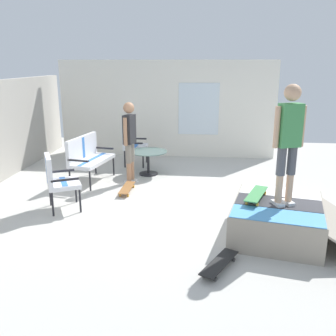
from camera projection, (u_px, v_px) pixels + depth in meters
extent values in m
cube|color=beige|center=(170.00, 206.00, 7.15)|extent=(12.00, 12.00, 0.10)
cube|color=white|center=(166.00, 109.00, 10.46)|extent=(0.20, 6.00, 2.65)
cube|color=silver|center=(199.00, 109.00, 10.25)|extent=(0.03, 1.10, 1.40)
cube|color=gray|center=(277.00, 219.00, 5.76)|extent=(1.81, 1.60, 0.53)
cube|color=#4C99D8|center=(277.00, 216.00, 5.20)|extent=(0.75, 1.34, 0.01)
cube|color=#333338|center=(278.00, 203.00, 5.68)|extent=(0.75, 1.34, 0.01)
cube|color=silver|center=(280.00, 192.00, 6.16)|extent=(0.75, 1.34, 0.01)
cylinder|color=#B2B2B7|center=(237.00, 200.00, 5.88)|extent=(1.49, 0.36, 0.05)
cylinder|color=black|center=(90.00, 181.00, 7.76)|extent=(0.04, 0.04, 0.44)
cylinder|color=black|center=(114.00, 166.00, 8.84)|extent=(0.04, 0.04, 0.44)
cylinder|color=black|center=(70.00, 179.00, 7.89)|extent=(0.04, 0.04, 0.44)
cylinder|color=black|center=(96.00, 165.00, 8.97)|extent=(0.04, 0.04, 0.44)
cube|color=silver|center=(92.00, 161.00, 8.29)|extent=(1.33, 0.76, 0.08)
cube|color=#3872C6|center=(92.00, 159.00, 8.28)|extent=(1.21, 0.31, 0.00)
cube|color=silver|center=(82.00, 147.00, 8.28)|extent=(1.24, 0.30, 0.50)
cube|color=#3872C6|center=(82.00, 147.00, 8.28)|extent=(0.11, 0.10, 0.46)
cube|color=black|center=(78.00, 161.00, 7.69)|extent=(0.12, 0.47, 0.04)
cube|color=black|center=(104.00, 148.00, 8.81)|extent=(0.12, 0.47, 0.04)
cylinder|color=black|center=(143.00, 159.00, 9.45)|extent=(0.04, 0.04, 0.44)
cylinder|color=black|center=(147.00, 154.00, 9.97)|extent=(0.04, 0.04, 0.44)
cylinder|color=black|center=(125.00, 159.00, 9.50)|extent=(0.04, 0.04, 0.44)
cylinder|color=black|center=(129.00, 154.00, 10.01)|extent=(0.04, 0.04, 0.44)
cube|color=silver|center=(136.00, 147.00, 9.66)|extent=(0.62, 0.55, 0.08)
cube|color=#3872C6|center=(136.00, 145.00, 9.65)|extent=(0.58, 0.10, 0.00)
cube|color=silver|center=(126.00, 136.00, 9.61)|extent=(0.62, 0.08, 0.50)
cube|color=#3872C6|center=(126.00, 136.00, 9.61)|extent=(0.10, 0.08, 0.46)
cube|color=black|center=(133.00, 143.00, 9.34)|extent=(0.04, 0.47, 0.04)
cube|color=black|center=(138.00, 139.00, 9.89)|extent=(0.04, 0.47, 0.04)
cylinder|color=black|center=(80.00, 201.00, 6.65)|extent=(0.04, 0.04, 0.44)
cylinder|color=black|center=(76.00, 191.00, 7.13)|extent=(0.04, 0.04, 0.44)
cylinder|color=black|center=(53.00, 204.00, 6.49)|extent=(0.04, 0.04, 0.44)
cylinder|color=black|center=(50.00, 194.00, 6.97)|extent=(0.04, 0.04, 0.44)
cube|color=silver|center=(64.00, 184.00, 6.74)|extent=(0.80, 0.77, 0.08)
cube|color=#3872C6|center=(64.00, 182.00, 6.73)|extent=(0.56, 0.36, 0.00)
cube|color=silver|center=(49.00, 170.00, 6.58)|extent=(0.59, 0.36, 0.50)
cube|color=#3872C6|center=(49.00, 170.00, 6.58)|extent=(0.13, 0.12, 0.46)
cube|color=black|center=(65.00, 180.00, 6.43)|extent=(0.25, 0.44, 0.04)
cube|color=black|center=(61.00, 171.00, 6.95)|extent=(0.25, 0.44, 0.04)
cylinder|color=black|center=(148.00, 163.00, 8.89)|extent=(0.06, 0.06, 0.55)
cylinder|color=black|center=(148.00, 174.00, 8.96)|extent=(0.44, 0.44, 0.03)
cylinder|color=#4C6660|center=(148.00, 152.00, 8.82)|extent=(0.90, 0.90, 0.02)
cube|color=silver|center=(129.00, 182.00, 8.29)|extent=(0.16, 0.26, 0.05)
cylinder|color=#9E7051|center=(129.00, 172.00, 8.22)|extent=(0.10, 0.10, 0.42)
cylinder|color=slate|center=(128.00, 154.00, 8.11)|extent=(0.13, 0.13, 0.42)
cube|color=silver|center=(132.00, 180.00, 8.44)|extent=(0.16, 0.26, 0.05)
cylinder|color=#9E7051|center=(132.00, 170.00, 8.38)|extent=(0.10, 0.10, 0.42)
cylinder|color=slate|center=(132.00, 152.00, 8.26)|extent=(0.13, 0.13, 0.42)
cube|color=#262628|center=(129.00, 129.00, 8.04)|extent=(0.35, 0.25, 0.62)
sphere|color=#9E7051|center=(129.00, 108.00, 7.92)|extent=(0.24, 0.24, 0.24)
cylinder|color=#9E7051|center=(125.00, 132.00, 7.87)|extent=(0.08, 0.08, 0.59)
cylinder|color=#9E7051|center=(133.00, 129.00, 8.23)|extent=(0.08, 0.08, 0.59)
cube|color=silver|center=(278.00, 203.00, 5.57)|extent=(0.26, 0.19, 0.05)
cylinder|color=tan|center=(279.00, 188.00, 5.51)|extent=(0.10, 0.10, 0.42)
cylinder|color=#4C4C51|center=(281.00, 161.00, 5.39)|extent=(0.13, 0.13, 0.42)
cube|color=silver|center=(288.00, 202.00, 5.61)|extent=(0.26, 0.19, 0.05)
cylinder|color=tan|center=(289.00, 188.00, 5.55)|extent=(0.10, 0.10, 0.42)
cylinder|color=#4C4C51|center=(292.00, 160.00, 5.43)|extent=(0.13, 0.13, 0.42)
cube|color=#3F8C4C|center=(290.00, 125.00, 5.27)|extent=(0.28, 0.36, 0.62)
sphere|color=tan|center=(293.00, 92.00, 5.15)|extent=(0.24, 0.24, 0.24)
cylinder|color=tan|center=(277.00, 127.00, 5.23)|extent=(0.08, 0.08, 0.59)
cylinder|color=tan|center=(302.00, 126.00, 5.32)|extent=(0.08, 0.08, 0.59)
cube|color=brown|center=(127.00, 188.00, 7.73)|extent=(0.80, 0.20, 0.02)
cylinder|color=gold|center=(134.00, 186.00, 8.01)|extent=(0.06, 0.03, 0.06)
cylinder|color=gold|center=(126.00, 186.00, 8.03)|extent=(0.06, 0.03, 0.06)
cylinder|color=gold|center=(128.00, 195.00, 7.47)|extent=(0.06, 0.03, 0.06)
cylinder|color=gold|center=(120.00, 195.00, 7.49)|extent=(0.06, 0.03, 0.06)
cube|color=black|center=(219.00, 263.00, 4.84)|extent=(0.81, 0.54, 0.02)
cylinder|color=#333333|center=(234.00, 260.00, 5.04)|extent=(0.06, 0.05, 0.06)
cylinder|color=#333333|center=(223.00, 256.00, 5.13)|extent=(0.06, 0.05, 0.06)
cylinder|color=#333333|center=(215.00, 279.00, 4.59)|extent=(0.06, 0.05, 0.06)
cylinder|color=#333333|center=(204.00, 275.00, 4.67)|extent=(0.06, 0.05, 0.06)
cube|color=#3F8C4C|center=(256.00, 194.00, 5.78)|extent=(0.82, 0.45, 0.01)
cylinder|color=gold|center=(265.00, 193.00, 6.00)|extent=(0.06, 0.05, 0.06)
cylinder|color=gold|center=(255.00, 191.00, 6.07)|extent=(0.06, 0.05, 0.06)
cylinder|color=gold|center=(257.00, 204.00, 5.52)|extent=(0.06, 0.05, 0.06)
cylinder|color=gold|center=(247.00, 203.00, 5.58)|extent=(0.06, 0.05, 0.06)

